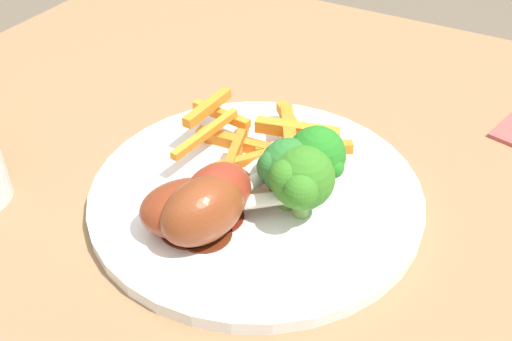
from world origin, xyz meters
The scene contains 9 objects.
dining_table centered at (0.00, 0.00, 0.62)m, with size 0.90×0.84×0.74m.
dinner_plate centered at (-0.02, 0.02, 0.75)m, with size 0.29×0.29×0.01m, color white.
broccoli_floret_front centered at (-0.05, 0.02, 0.79)m, with size 0.05×0.05×0.06m.
broccoli_floret_middle centered at (-0.06, 0.03, 0.79)m, with size 0.05×0.06×0.06m.
broccoli_floret_back centered at (-0.06, 0.00, 0.80)m, with size 0.05×0.05×0.07m.
carrot_fries_pile centered at (0.00, -0.03, 0.77)m, with size 0.16×0.15×0.04m.
chicken_drumstick_near centered at (-0.01, 0.06, 0.78)m, with size 0.06×0.12×0.05m.
chicken_drumstick_far centered at (-0.01, 0.08, 0.78)m, with size 0.07×0.13×0.05m.
chicken_drumstick_extra centered at (0.00, 0.08, 0.78)m, with size 0.12×0.11×0.04m.
Camera 1 is at (-0.21, 0.37, 1.09)m, focal length 41.74 mm.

